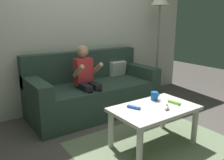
# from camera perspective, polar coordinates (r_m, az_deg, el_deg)

# --- Properties ---
(ground_plane) EXTENTS (9.04, 9.04, 0.00)m
(ground_plane) POSITION_cam_1_polar(r_m,az_deg,el_deg) (2.50, 7.75, -17.00)
(ground_plane) COLOR #4C4742
(wall_back) EXTENTS (4.52, 0.05, 2.50)m
(wall_back) POSITION_cam_1_polar(r_m,az_deg,el_deg) (3.50, -10.23, 13.46)
(wall_back) COLOR beige
(wall_back) RESTS_ON ground
(couch) EXTENTS (1.82, 0.80, 0.86)m
(couch) POSITION_cam_1_polar(r_m,az_deg,el_deg) (3.36, -4.64, -2.81)
(couch) COLOR #2D4238
(couch) RESTS_ON ground
(person_seated_on_couch) EXTENTS (0.33, 0.40, 0.99)m
(person_seated_on_couch) POSITION_cam_1_polar(r_m,az_deg,el_deg) (3.04, -6.22, 0.45)
(person_seated_on_couch) COLOR black
(person_seated_on_couch) RESTS_ON ground
(coffee_table) EXTENTS (0.88, 0.55, 0.43)m
(coffee_table) POSITION_cam_1_polar(r_m,az_deg,el_deg) (2.47, 10.30, -8.13)
(coffee_table) COLOR beige
(coffee_table) RESTS_ON ground
(area_rug) EXTENTS (1.63, 1.18, 0.01)m
(area_rug) POSITION_cam_1_polar(r_m,az_deg,el_deg) (2.63, 9.94, -15.29)
(area_rug) COLOR #6B7A5B
(area_rug) RESTS_ON ground
(game_remote_lime_near_edge) EXTENTS (0.05, 0.14, 0.03)m
(game_remote_lime_near_edge) POSITION_cam_1_polar(r_m,az_deg,el_deg) (2.59, 15.12, -5.39)
(game_remote_lime_near_edge) COLOR #72C638
(game_remote_lime_near_edge) RESTS_ON coffee_table
(nunchuk_white) EXTENTS (0.10, 0.09, 0.05)m
(nunchuk_white) POSITION_cam_1_polar(r_m,az_deg,el_deg) (2.41, 13.31, -6.58)
(nunchuk_white) COLOR white
(nunchuk_white) RESTS_ON coffee_table
(game_remote_blue_far_corner) EXTENTS (0.09, 0.14, 0.03)m
(game_remote_blue_far_corner) POSITION_cam_1_polar(r_m,az_deg,el_deg) (2.38, 5.36, -6.70)
(game_remote_blue_far_corner) COLOR blue
(game_remote_blue_far_corner) RESTS_ON coffee_table
(coffee_mug) EXTENTS (0.12, 0.08, 0.10)m
(coffee_mug) POSITION_cam_1_polar(r_m,az_deg,el_deg) (2.64, 10.42, -3.87)
(coffee_mug) COLOR #1959B2
(coffee_mug) RESTS_ON coffee_table
(floor_lamp) EXTENTS (0.32, 0.32, 1.74)m
(floor_lamp) POSITION_cam_1_polar(r_m,az_deg,el_deg) (4.07, 11.67, 17.10)
(floor_lamp) COLOR black
(floor_lamp) RESTS_ON ground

